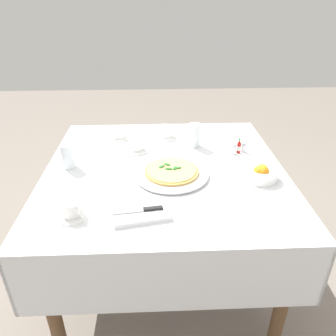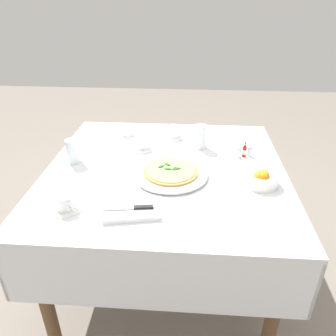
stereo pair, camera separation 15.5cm
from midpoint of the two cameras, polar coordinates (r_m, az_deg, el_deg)
The scene contains 16 objects.
ground_plane at distance 2.04m, azimuth -2.77°, elevation -18.16°, with size 8.00×8.00×0.00m, color slate.
dining_table at distance 1.65m, azimuth -3.26°, elevation -3.86°, with size 1.15×1.15×0.73m.
pizza_plate at distance 1.52m, azimuth -2.29°, elevation -1.06°, with size 0.34×0.34×0.02m.
pizza at distance 1.51m, azimuth -2.30°, elevation -0.59°, with size 0.25×0.25×0.02m.
coffee_cup_near_right at distance 1.93m, azimuth -11.02°, elevation 5.88°, with size 0.13×0.13×0.06m.
coffee_cup_left_edge at distance 1.91m, azimuth -2.82°, elevation 6.20°, with size 0.13×0.13×0.07m.
coffee_cup_right_edge at distance 1.33m, azimuth -19.70°, elevation -6.92°, with size 0.13×0.13×0.07m.
coffee_cup_center_back at distance 1.76m, azimuth -8.05°, elevation 3.74°, with size 0.13×0.13×0.06m.
water_glass_far_left at distance 1.79m, azimuth 2.19°, elevation 5.44°, with size 0.07×0.07×0.13m.
water_glass_back_corner at distance 1.66m, azimuth -19.46°, elevation 1.64°, with size 0.07×0.07×0.12m.
napkin_folded at distance 1.28m, azimuth -8.24°, elevation -7.87°, with size 0.24×0.17×0.02m.
dinner_knife at distance 1.27m, azimuth -8.41°, elevation -7.38°, with size 0.20×0.05×0.01m.
citrus_bowl at distance 1.52m, azimuth 13.14°, elevation -1.02°, with size 0.15×0.15×0.07m.
hot_sauce_bottle at distance 1.74m, azimuth 9.79°, elevation 3.57°, with size 0.02×0.02×0.08m.
salt_shaker at distance 1.73m, azimuth 8.92°, elevation 3.15°, with size 0.03×0.03×0.06m.
pepper_shaker at distance 1.76m, azimuth 10.60°, elevation 3.46°, with size 0.03×0.03×0.06m.
Camera 1 is at (0.04, 1.39, 1.50)m, focal length 34.96 mm.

